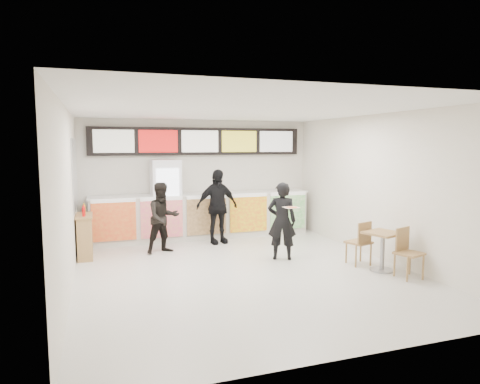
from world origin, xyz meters
name	(u,v)px	position (x,y,z in m)	size (l,w,h in m)	color
floor	(243,271)	(0.00, 0.00, 0.00)	(7.00, 7.00, 0.00)	beige
ceiling	(243,110)	(0.00, 0.00, 3.00)	(7.00, 7.00, 0.00)	white
wall_back	(199,178)	(0.00, 3.50, 1.50)	(6.00, 6.00, 0.00)	silver
wall_left	(68,199)	(-3.00, 0.00, 1.50)	(7.00, 7.00, 0.00)	silver
wall_right	(380,187)	(3.00, 0.00, 1.50)	(7.00, 7.00, 0.00)	silver
service_counter	(203,215)	(0.00, 3.09, 0.57)	(5.56, 0.77, 1.14)	silver
menu_board	(200,141)	(0.00, 3.41, 2.45)	(5.50, 0.14, 0.70)	black
drinks_fridge	(166,200)	(-0.93, 3.11, 1.00)	(0.70, 0.67, 2.00)	white
mirror_panel	(75,173)	(-2.99, 2.45, 1.75)	(0.01, 2.00, 1.50)	#B2B7BF
customer_main	(282,221)	(1.04, 0.54, 0.81)	(0.59, 0.39, 1.61)	black
customer_left	(163,218)	(-1.20, 1.87, 0.78)	(0.75, 0.59, 1.55)	black
customer_mid	(217,206)	(0.17, 2.38, 0.89)	(1.05, 0.44, 1.79)	black
pizza_slice	(292,207)	(1.04, 0.09, 1.16)	(0.36, 0.36, 0.02)	beige
cafe_table	(383,244)	(2.50, -0.82, 0.52)	(0.87, 1.56, 0.88)	tan
condiment_ledge	(85,236)	(-2.82, 1.96, 0.47)	(0.33, 0.82, 1.09)	tan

